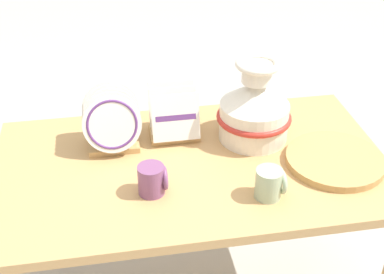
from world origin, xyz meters
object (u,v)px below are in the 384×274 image
dish_rack_square_plates (174,120)px  mug_sage_glaze (270,183)px  wicker_charger_stack (335,160)px  ceramic_vase (254,108)px  mug_plum_glaze (153,180)px  dish_rack_round_plates (112,124)px

dish_rack_square_plates → mug_sage_glaze: 0.49m
dish_rack_square_plates → wicker_charger_stack: dish_rack_square_plates is taller
wicker_charger_stack → ceramic_vase: bearing=138.4°
wicker_charger_stack → mug_sage_glaze: (-0.28, -0.14, 0.04)m
mug_plum_glaze → mug_sage_glaze: bearing=-12.8°
dish_rack_square_plates → mug_plum_glaze: bearing=-109.4°
ceramic_vase → dish_rack_square_plates: bearing=167.4°
wicker_charger_stack → mug_plum_glaze: mug_plum_glaze is taller
dish_rack_round_plates → mug_sage_glaze: dish_rack_round_plates is taller
mug_plum_glaze → mug_sage_glaze: (0.37, -0.08, 0.00)m
ceramic_vase → dish_rack_round_plates: size_ratio=1.39×
dish_rack_round_plates → dish_rack_square_plates: (0.23, 0.04, -0.03)m
dish_rack_square_plates → wicker_charger_stack: bearing=-27.7°
dish_rack_square_plates → mug_plum_glaze: size_ratio=1.90×
dish_rack_round_plates → mug_plum_glaze: bearing=-68.5°
mug_sage_glaze → wicker_charger_stack: bearing=25.6°
ceramic_vase → dish_rack_square_plates: ceramic_vase is taller
ceramic_vase → mug_sage_glaze: ceramic_vase is taller
mug_plum_glaze → ceramic_vase: bearing=33.0°
mug_sage_glaze → dish_rack_square_plates: bearing=121.2°
dish_rack_square_plates → mug_plum_glaze: 0.35m
dish_rack_square_plates → mug_sage_glaze: bearing=-58.8°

